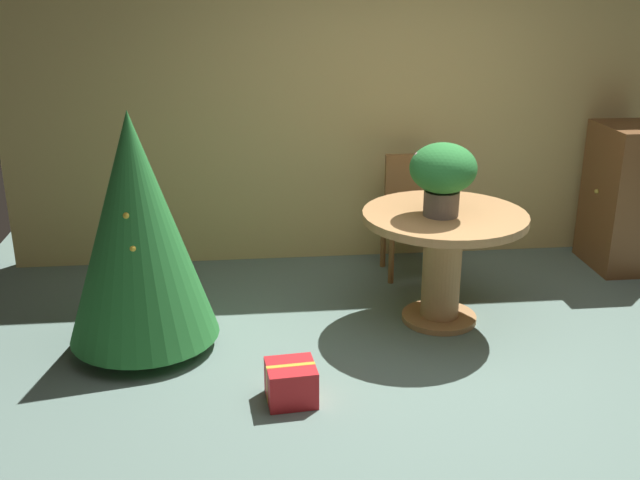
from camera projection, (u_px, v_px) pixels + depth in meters
ground_plane at (447, 385)px, 4.34m from camera, size 6.60×6.60×0.00m
back_wall_panel at (383, 100)px, 5.96m from camera, size 6.00×0.10×2.60m
round_dining_table at (443, 246)px, 4.96m from camera, size 1.09×1.09×0.78m
flower_vase at (443, 173)px, 4.74m from camera, size 0.43×0.43×0.47m
wooden_chair_far at (412, 208)px, 5.83m from camera, size 0.45×0.39×0.93m
holiday_tree at (137, 228)px, 4.52m from camera, size 0.93×0.93×1.52m
gift_box_red at (291, 383)px, 4.14m from camera, size 0.29×0.28×0.22m
wooden_cabinet at (624, 197)px, 5.92m from camera, size 0.47×0.63×1.15m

